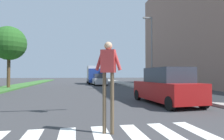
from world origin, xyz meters
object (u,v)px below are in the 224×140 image
object	(u,v)px
truck_box_delivery	(94,74)
street_lamp_right	(151,46)
tree_far	(9,43)
sedan_midblock	(99,80)
pedestrian_performer	(108,72)
suv_crossing	(166,87)

from	to	relation	value
truck_box_delivery	street_lamp_right	bearing A→B (deg)	-72.59
tree_far	sedan_midblock	size ratio (longest dim) A/B	1.55
pedestrian_performer	truck_box_delivery	world-z (taller)	truck_box_delivery
pedestrian_performer	truck_box_delivery	distance (m)	28.46
pedestrian_performer	sedan_midblock	world-z (taller)	pedestrian_performer
truck_box_delivery	sedan_midblock	bearing A→B (deg)	-87.02
suv_crossing	sedan_midblock	world-z (taller)	suv_crossing
truck_box_delivery	pedestrian_performer	bearing A→B (deg)	-94.71
tree_far	truck_box_delivery	world-z (taller)	tree_far
pedestrian_performer	tree_far	bearing A→B (deg)	114.35
street_lamp_right	tree_far	bearing A→B (deg)	163.41
suv_crossing	sedan_midblock	xyz separation A→B (m)	(-1.39, 18.94, -0.13)
street_lamp_right	suv_crossing	distance (m)	10.39
pedestrian_performer	sedan_midblock	xyz separation A→B (m)	(2.59, 23.56, -0.86)
pedestrian_performer	sedan_midblock	bearing A→B (deg)	83.74
tree_far	pedestrian_performer	distance (m)	20.53
sedan_midblock	truck_box_delivery	size ratio (longest dim) A/B	0.72
sedan_midblock	street_lamp_right	bearing A→B (deg)	-66.07
pedestrian_performer	suv_crossing	distance (m)	6.14
street_lamp_right	truck_box_delivery	bearing A→B (deg)	107.41
pedestrian_performer	suv_crossing	xyz separation A→B (m)	(3.98, 4.62, -0.73)
suv_crossing	truck_box_delivery	size ratio (longest dim) A/B	0.76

